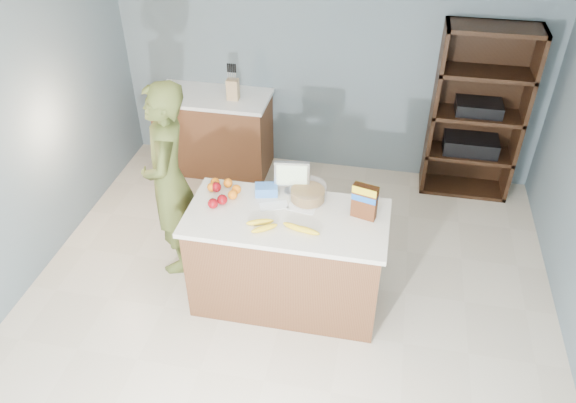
% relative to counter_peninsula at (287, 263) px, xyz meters
% --- Properties ---
extents(floor, '(4.50, 5.00, 0.02)m').
position_rel_counter_peninsula_xyz_m(floor, '(0.00, -0.30, -0.42)').
color(floor, beige).
rests_on(floor, ground).
extents(walls, '(4.52, 5.02, 2.51)m').
position_rel_counter_peninsula_xyz_m(walls, '(0.00, -0.30, 1.24)').
color(walls, slate).
rests_on(walls, ground).
extents(counter_peninsula, '(1.56, 0.76, 0.90)m').
position_rel_counter_peninsula_xyz_m(counter_peninsula, '(0.00, 0.00, 0.00)').
color(counter_peninsula, brown).
rests_on(counter_peninsula, ground).
extents(back_cabinet, '(1.24, 0.62, 0.90)m').
position_rel_counter_peninsula_xyz_m(back_cabinet, '(-1.20, 1.90, 0.04)').
color(back_cabinet, brown).
rests_on(back_cabinet, ground).
extents(shelving_unit, '(0.90, 0.40, 1.80)m').
position_rel_counter_peninsula_xyz_m(shelving_unit, '(1.55, 2.05, 0.45)').
color(shelving_unit, black).
rests_on(shelving_unit, ground).
extents(person, '(0.58, 0.73, 1.77)m').
position_rel_counter_peninsula_xyz_m(person, '(-1.07, 0.30, 0.47)').
color(person, '#4C5624').
rests_on(person, ground).
extents(knife_block, '(0.12, 0.10, 0.31)m').
position_rel_counter_peninsula_xyz_m(knife_block, '(-0.95, 1.86, 0.60)').
color(knife_block, tan).
rests_on(knife_block, back_cabinet).
extents(envelopes, '(0.46, 0.19, 0.00)m').
position_rel_counter_peninsula_xyz_m(envelopes, '(-0.02, 0.11, 0.49)').
color(envelopes, white).
rests_on(envelopes, counter_peninsula).
extents(bananas, '(0.58, 0.21, 0.05)m').
position_rel_counter_peninsula_xyz_m(bananas, '(-0.01, -0.17, 0.51)').
color(bananas, yellow).
rests_on(bananas, counter_peninsula).
extents(apples, '(0.18, 0.30, 0.08)m').
position_rel_counter_peninsula_xyz_m(apples, '(-0.58, 0.08, 0.53)').
color(apples, maroon).
rests_on(apples, counter_peninsula).
extents(oranges, '(0.28, 0.23, 0.08)m').
position_rel_counter_peninsula_xyz_m(oranges, '(-0.56, 0.22, 0.52)').
color(oranges, orange).
rests_on(oranges, counter_peninsula).
extents(blue_carton, '(0.20, 0.16, 0.08)m').
position_rel_counter_peninsula_xyz_m(blue_carton, '(-0.22, 0.25, 0.52)').
color(blue_carton, blue).
rests_on(blue_carton, counter_peninsula).
extents(salad_bowl, '(0.30, 0.30, 0.13)m').
position_rel_counter_peninsula_xyz_m(salad_bowl, '(0.12, 0.24, 0.54)').
color(salad_bowl, '#267219').
rests_on(salad_bowl, counter_peninsula).
extents(tv, '(0.28, 0.12, 0.28)m').
position_rel_counter_peninsula_xyz_m(tv, '(-0.02, 0.32, 0.64)').
color(tv, silver).
rests_on(tv, counter_peninsula).
extents(cereal_box, '(0.20, 0.12, 0.29)m').
position_rel_counter_peninsula_xyz_m(cereal_box, '(0.57, 0.10, 0.65)').
color(cereal_box, '#592B14').
rests_on(cereal_box, counter_peninsula).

